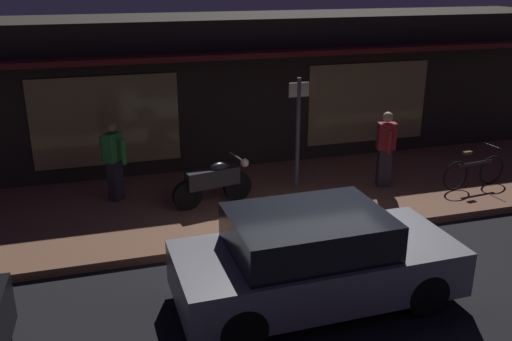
% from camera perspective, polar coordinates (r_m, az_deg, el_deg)
% --- Properties ---
extents(ground_plane, '(60.00, 60.00, 0.00)m').
position_cam_1_polar(ground_plane, '(9.41, 7.35, -9.90)').
color(ground_plane, black).
extents(sidewalk_slab, '(18.00, 4.00, 0.15)m').
position_cam_1_polar(sidewalk_slab, '(11.89, 1.56, -2.80)').
color(sidewalk_slab, brown).
rests_on(sidewalk_slab, ground_plane).
extents(storefront_building, '(18.00, 3.30, 3.60)m').
position_cam_1_polar(storefront_building, '(14.52, -2.59, 8.47)').
color(storefront_building, black).
rests_on(storefront_building, ground_plane).
extents(motorcycle, '(1.69, 0.62, 0.97)m').
position_cam_1_polar(motorcycle, '(11.23, -4.29, -1.09)').
color(motorcycle, black).
rests_on(motorcycle, sidewalk_slab).
extents(bicycle_parked, '(1.66, 0.42, 0.91)m').
position_cam_1_polar(bicycle_parked, '(13.03, 21.34, -0.12)').
color(bicycle_parked, black).
rests_on(bicycle_parked, sidewalk_slab).
extents(person_photographer, '(0.52, 0.46, 1.67)m').
position_cam_1_polar(person_photographer, '(11.66, -14.33, 1.11)').
color(person_photographer, '#28232D').
rests_on(person_photographer, sidewalk_slab).
extents(person_bystander, '(0.42, 0.61, 1.67)m').
position_cam_1_polar(person_bystander, '(12.37, 13.08, 2.28)').
color(person_bystander, '#28232D').
rests_on(person_bystander, sidewalk_slab).
extents(sign_post, '(0.44, 0.09, 2.40)m').
position_cam_1_polar(sign_post, '(11.93, 4.31, 4.51)').
color(sign_post, '#47474C').
rests_on(sign_post, sidewalk_slab).
extents(parked_car_far, '(4.13, 1.84, 1.42)m').
position_cam_1_polar(parked_car_far, '(8.19, 5.94, -8.97)').
color(parked_car_far, black).
rests_on(parked_car_far, ground_plane).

